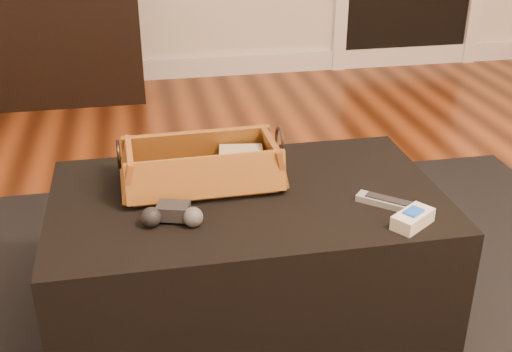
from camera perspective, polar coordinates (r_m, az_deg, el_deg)
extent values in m
cube|color=white|center=(4.04, -4.49, 9.65)|extent=(5.00, 0.04, 0.12)
cube|color=black|center=(3.81, -21.73, 10.54)|extent=(1.50, 0.45, 0.59)
cube|color=black|center=(1.85, -0.45, -14.14)|extent=(2.60, 2.00, 0.01)
cube|color=black|center=(1.76, -0.77, -7.71)|extent=(1.00, 0.60, 0.42)
cube|color=black|center=(1.67, -5.43, -0.30)|extent=(0.23, 0.08, 0.02)
cube|color=tan|center=(1.72, -1.34, 1.40)|extent=(0.13, 0.10, 0.06)
cube|color=#9A5522|center=(1.70, -4.77, -0.57)|extent=(0.37, 0.18, 0.01)
cube|color=brown|center=(1.76, -5.28, 2.51)|extent=(0.40, 0.05, 0.11)
cube|color=#A96C26|center=(1.59, -4.37, -0.10)|extent=(0.40, 0.05, 0.11)
cube|color=brown|center=(1.70, 1.58, 1.86)|extent=(0.04, 0.20, 0.11)
cube|color=#A46225|center=(1.66, -11.44, 0.64)|extent=(0.04, 0.20, 0.11)
torus|color=#352B23|center=(1.69, 2.11, 3.21)|extent=(0.01, 0.08, 0.08)
torus|color=black|center=(1.64, -12.11, 1.91)|extent=(0.01, 0.08, 0.08)
cube|color=black|center=(1.53, -7.36, -3.09)|extent=(0.09, 0.07, 0.04)
sphere|color=black|center=(1.52, -9.30, -3.63)|extent=(0.06, 0.06, 0.05)
sphere|color=#454549|center=(1.50, -5.62, -3.65)|extent=(0.06, 0.06, 0.05)
cube|color=#9EA1A6|center=(1.62, 11.88, -2.39)|extent=(0.16, 0.14, 0.02)
cube|color=black|center=(1.62, 11.91, -2.08)|extent=(0.11, 0.10, 0.00)
cube|color=beige|center=(1.55, 13.76, -3.73)|extent=(0.12, 0.11, 0.03)
cube|color=blue|center=(1.54, 13.83, -3.11)|extent=(0.06, 0.05, 0.01)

